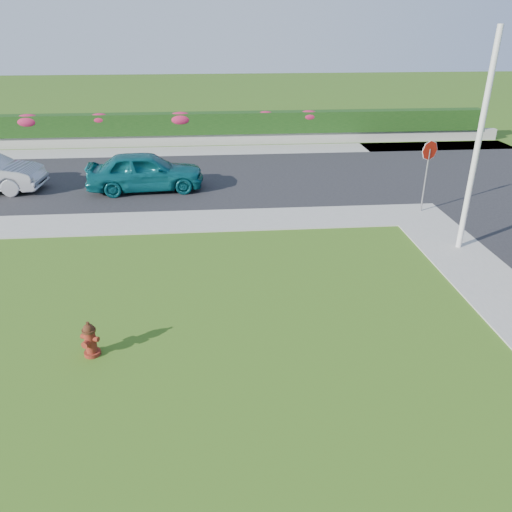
{
  "coord_description": "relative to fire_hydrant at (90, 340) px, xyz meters",
  "views": [
    {
      "loc": [
        -0.04,
        -6.95,
        6.23
      ],
      "look_at": [
        0.92,
        4.22,
        0.9
      ],
      "focal_mm": 35.0,
      "sensor_mm": 36.0,
      "label": 1
    }
  ],
  "objects": [
    {
      "name": "ground",
      "position": [
        2.67,
        -1.69,
        -0.37
      ],
      "size": [
        120.0,
        120.0,
        0.0
      ],
      "primitive_type": "plane",
      "color": "black",
      "rests_on": "ground"
    },
    {
      "name": "street_far",
      "position": [
        -2.33,
        12.31,
        -0.35
      ],
      "size": [
        26.0,
        8.0,
        0.04
      ],
      "primitive_type": "cube",
      "color": "black",
      "rests_on": "ground"
    },
    {
      "name": "sidewalk_far",
      "position": [
        -3.33,
        7.31,
        -0.35
      ],
      "size": [
        24.0,
        2.0,
        0.04
      ],
      "primitive_type": "cube",
      "color": "gray",
      "rests_on": "ground"
    },
    {
      "name": "curb_corner",
      "position": [
        9.67,
        7.31,
        -0.35
      ],
      "size": [
        2.0,
        2.0,
        0.04
      ],
      "primitive_type": "cube",
      "color": "gray",
      "rests_on": "ground"
    },
    {
      "name": "sidewalk_beyond",
      "position": [
        1.67,
        17.31,
        -0.35
      ],
      "size": [
        34.0,
        2.0,
        0.04
      ],
      "primitive_type": "cube",
      "color": "gray",
      "rests_on": "ground"
    },
    {
      "name": "retaining_wall",
      "position": [
        1.67,
        18.81,
        -0.07
      ],
      "size": [
        34.0,
        0.4,
        0.6
      ],
      "primitive_type": "cube",
      "color": "gray",
      "rests_on": "ground"
    },
    {
      "name": "hedge",
      "position": [
        1.67,
        18.91,
        0.78
      ],
      "size": [
        32.0,
        0.9,
        1.1
      ],
      "primitive_type": "cube",
      "color": "black",
      "rests_on": "retaining_wall"
    },
    {
      "name": "fire_hydrant",
      "position": [
        0.0,
        0.0,
        0.0
      ],
      "size": [
        0.4,
        0.39,
        0.78
      ],
      "rotation": [
        0.0,
        0.0,
        -0.42
      ],
      "color": "#541D0D",
      "rests_on": "ground"
    },
    {
      "name": "sedan_teal",
      "position": [
        -0.08,
        10.87,
        0.44
      ],
      "size": [
        4.63,
        2.12,
        1.54
      ],
      "primitive_type": "imported",
      "rotation": [
        0.0,
        0.0,
        1.64
      ],
      "color": "#0C525B",
      "rests_on": "street_far"
    },
    {
      "name": "utility_pole",
      "position": [
        9.88,
        4.47,
        2.69
      ],
      "size": [
        0.16,
        0.16,
        6.13
      ],
      "primitive_type": "cylinder",
      "color": "silver",
      "rests_on": "ground"
    },
    {
      "name": "stop_sign",
      "position": [
        9.94,
        7.6,
        1.53
      ],
      "size": [
        0.65,
        0.28,
        2.56
      ],
      "rotation": [
        0.0,
        0.0,
        -0.0
      ],
      "color": "slate",
      "rests_on": "ground"
    },
    {
      "name": "flower_clump_b",
      "position": [
        -6.96,
        18.81,
        1.05
      ],
      "size": [
        1.43,
        0.92,
        0.72
      ],
      "primitive_type": "ellipsoid",
      "color": "#BA2059",
      "rests_on": "hedge"
    },
    {
      "name": "flower_clump_c",
      "position": [
        -3.3,
        18.81,
        1.09
      ],
      "size": [
        1.2,
        0.77,
        0.6
      ],
      "primitive_type": "ellipsoid",
      "color": "#BA2059",
      "rests_on": "hedge"
    },
    {
      "name": "flower_clump_d",
      "position": [
        0.93,
        18.81,
        1.04
      ],
      "size": [
        1.45,
        0.93,
        0.72
      ],
      "primitive_type": "ellipsoid",
      "color": "#BA2059",
      "rests_on": "hedge"
    },
    {
      "name": "flower_clump_e",
      "position": [
        5.5,
        18.81,
        1.12
      ],
      "size": [
        1.06,
        0.68,
        0.53
      ],
      "primitive_type": "ellipsoid",
      "color": "#BA2059",
      "rests_on": "hedge"
    },
    {
      "name": "flower_clump_f",
      "position": [
        7.86,
        18.81,
        1.09
      ],
      "size": [
        1.22,
        0.78,
        0.61
      ],
      "primitive_type": "ellipsoid",
      "color": "#BA2059",
      "rests_on": "hedge"
    }
  ]
}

